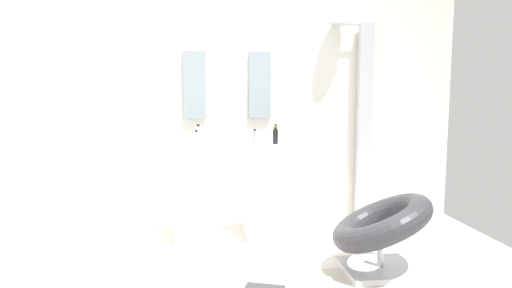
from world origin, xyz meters
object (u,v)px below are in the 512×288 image
(soap_bottle_grey, at_px, (255,136))
(soap_bottle_white, at_px, (198,134))
(soap_bottle_amber, at_px, (276,134))
(shower_column, at_px, (363,118))
(lounge_chair, at_px, (381,229))
(soap_bottle_blue, at_px, (199,136))
(coffee_mug, at_px, (327,285))
(pedestal_sink_right, at_px, (267,189))
(soap_bottle_black, at_px, (275,136))
(soap_bottle_clear, at_px, (196,138))
(pedestal_sink_left, at_px, (196,191))

(soap_bottle_grey, xyz_separation_m, soap_bottle_white, (-0.53, 0.03, 0.02))
(soap_bottle_amber, bearing_deg, shower_column, 17.90)
(lounge_chair, bearing_deg, soap_bottle_blue, 138.70)
(coffee_mug, xyz_separation_m, soap_bottle_amber, (-0.11, 1.39, 0.91))
(pedestal_sink_right, height_order, soap_bottle_black, soap_bottle_black)
(soap_bottle_blue, relative_size, soap_bottle_grey, 1.07)
(soap_bottle_blue, height_order, soap_bottle_white, soap_bottle_white)
(pedestal_sink_right, height_order, soap_bottle_blue, soap_bottle_blue)
(pedestal_sink_right, bearing_deg, soap_bottle_grey, 143.41)
(pedestal_sink_right, distance_m, lounge_chair, 1.25)
(lounge_chair, bearing_deg, soap_bottle_white, 139.80)
(pedestal_sink_right, height_order, soap_bottle_clear, soap_bottle_clear)
(pedestal_sink_left, relative_size, shower_column, 0.48)
(pedestal_sink_left, height_order, shower_column, shower_column)
(pedestal_sink_left, xyz_separation_m, soap_bottle_amber, (0.76, 0.09, 0.52))
(soap_bottle_white, bearing_deg, pedestal_sink_right, -9.20)
(shower_column, height_order, soap_bottle_white, shower_column)
(shower_column, xyz_separation_m, soap_bottle_grey, (-1.18, -0.33, -0.14))
(soap_bottle_blue, bearing_deg, shower_column, 8.83)
(soap_bottle_clear, bearing_deg, soap_bottle_grey, 18.87)
(coffee_mug, distance_m, soap_bottle_amber, 1.67)
(lounge_chair, xyz_separation_m, soap_bottle_clear, (-1.36, 0.92, 0.60))
(soap_bottle_grey, bearing_deg, soap_bottle_blue, 172.76)
(soap_bottle_black, bearing_deg, pedestal_sink_right, 129.96)
(soap_bottle_blue, bearing_deg, pedestal_sink_left, -102.66)
(soap_bottle_grey, bearing_deg, shower_column, 15.67)
(soap_bottle_amber, bearing_deg, soap_bottle_white, 179.25)
(shower_column, bearing_deg, soap_bottle_clear, -163.31)
(soap_bottle_black, distance_m, soap_bottle_white, 0.72)
(soap_bottle_clear, xyz_separation_m, soap_bottle_grey, (0.55, 0.19, -0.01))
(coffee_mug, xyz_separation_m, soap_bottle_grey, (-0.32, 1.38, 0.89))
(pedestal_sink_right, bearing_deg, soap_bottle_white, 170.80)
(pedestal_sink_left, xyz_separation_m, soap_bottle_white, (0.03, 0.10, 0.52))
(soap_bottle_black, height_order, soap_bottle_amber, soap_bottle_amber)
(pedestal_sink_left, height_order, lounge_chair, pedestal_sink_left)
(coffee_mug, height_order, soap_bottle_blue, soap_bottle_blue)
(soap_bottle_clear, distance_m, soap_bottle_white, 0.21)
(soap_bottle_clear, distance_m, soap_bottle_black, 0.72)
(shower_column, distance_m, soap_bottle_white, 1.73)
(coffee_mug, distance_m, soap_bottle_grey, 1.67)
(soap_bottle_white, bearing_deg, soap_bottle_black, -14.59)
(pedestal_sink_left, relative_size, soap_bottle_black, 6.48)
(shower_column, bearing_deg, soap_bottle_black, -154.22)
(pedestal_sink_right, xyz_separation_m, soap_bottle_blue, (-0.63, 0.14, 0.50))
(soap_bottle_clear, distance_m, soap_bottle_blue, 0.25)
(shower_column, relative_size, soap_bottle_grey, 16.39)
(soap_bottle_black, distance_m, soap_bottle_amber, 0.18)
(soap_bottle_white, bearing_deg, soap_bottle_amber, -0.75)
(lounge_chair, bearing_deg, pedestal_sink_left, 143.02)
(coffee_mug, relative_size, soap_bottle_blue, 0.69)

